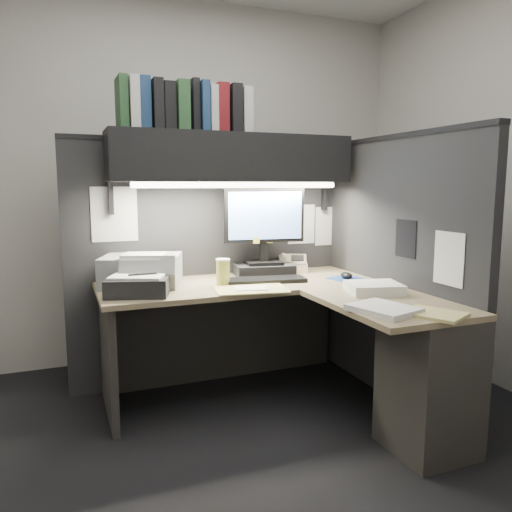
% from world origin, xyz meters
% --- Properties ---
extents(floor, '(3.50, 3.50, 0.00)m').
position_xyz_m(floor, '(0.00, 0.00, 0.00)').
color(floor, black).
rests_on(floor, ground).
extents(wall_back, '(3.50, 0.04, 2.70)m').
position_xyz_m(wall_back, '(0.00, 1.50, 1.35)').
color(wall_back, '#B8B5AF').
rests_on(wall_back, floor).
extents(partition_back, '(1.90, 0.06, 1.60)m').
position_xyz_m(partition_back, '(0.03, 0.93, 0.80)').
color(partition_back, black).
rests_on(partition_back, floor).
extents(partition_right, '(0.06, 1.50, 1.60)m').
position_xyz_m(partition_right, '(0.98, 0.18, 0.80)').
color(partition_right, black).
rests_on(partition_right, floor).
extents(desk, '(1.70, 1.53, 0.73)m').
position_xyz_m(desk, '(0.43, -0.00, 0.44)').
color(desk, '#827152').
rests_on(desk, floor).
extents(overhead_shelf, '(1.55, 0.34, 0.30)m').
position_xyz_m(overhead_shelf, '(0.12, 0.75, 1.50)').
color(overhead_shelf, black).
rests_on(overhead_shelf, partition_back).
extents(task_light_tube, '(1.32, 0.04, 0.04)m').
position_xyz_m(task_light_tube, '(0.12, 0.61, 1.33)').
color(task_light_tube, white).
rests_on(task_light_tube, overhead_shelf).
extents(monitor, '(0.54, 0.29, 0.58)m').
position_xyz_m(monitor, '(0.34, 0.72, 0.96)').
color(monitor, black).
rests_on(monitor, desk).
extents(keyboard, '(0.52, 0.24, 0.02)m').
position_xyz_m(keyboard, '(0.26, 0.51, 0.74)').
color(keyboard, black).
rests_on(keyboard, desk).
extents(mousepad, '(0.23, 0.22, 0.00)m').
position_xyz_m(mousepad, '(0.78, 0.41, 0.73)').
color(mousepad, navy).
rests_on(mousepad, desk).
extents(mouse, '(0.10, 0.13, 0.04)m').
position_xyz_m(mouse, '(0.78, 0.40, 0.75)').
color(mouse, black).
rests_on(mouse, mousepad).
extents(telephone, '(0.29, 0.30, 0.09)m').
position_xyz_m(telephone, '(0.59, 0.82, 0.77)').
color(telephone, beige).
rests_on(telephone, desk).
extents(coffee_cup, '(0.10, 0.10, 0.15)m').
position_xyz_m(coffee_cup, '(-0.02, 0.51, 0.81)').
color(coffee_cup, '#CABB50').
rests_on(coffee_cup, desk).
extents(printer, '(0.55, 0.51, 0.18)m').
position_xyz_m(printer, '(-0.47, 0.71, 0.82)').
color(printer, gray).
rests_on(printer, desk).
extents(notebook_stack, '(0.40, 0.36, 0.10)m').
position_xyz_m(notebook_stack, '(-0.54, 0.43, 0.78)').
color(notebook_stack, black).
rests_on(notebook_stack, desk).
extents(open_folder, '(0.45, 0.33, 0.01)m').
position_xyz_m(open_folder, '(0.09, 0.32, 0.73)').
color(open_folder, tan).
rests_on(open_folder, desk).
extents(paper_stack_a, '(0.34, 0.31, 0.06)m').
position_xyz_m(paper_stack_a, '(0.70, -0.01, 0.76)').
color(paper_stack_a, white).
rests_on(paper_stack_a, desk).
extents(paper_stack_b, '(0.31, 0.35, 0.03)m').
position_xyz_m(paper_stack_b, '(0.49, -0.39, 0.74)').
color(paper_stack_b, white).
rests_on(paper_stack_b, desk).
extents(manila_stack, '(0.30, 0.32, 0.01)m').
position_xyz_m(manila_stack, '(0.67, -0.53, 0.74)').
color(manila_stack, tan).
rests_on(manila_stack, desk).
extents(binder_row, '(0.81, 0.25, 0.31)m').
position_xyz_m(binder_row, '(-0.18, 0.75, 1.80)').
color(binder_row, '#244928').
rests_on(binder_row, overhead_shelf).
extents(pinned_papers, '(1.76, 1.31, 0.51)m').
position_xyz_m(pinned_papers, '(0.42, 0.56, 1.05)').
color(pinned_papers, white).
rests_on(pinned_papers, partition_back).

